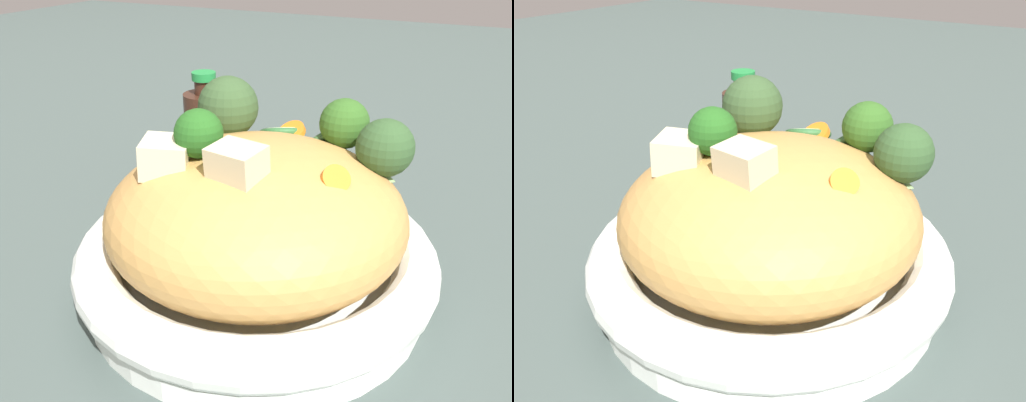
# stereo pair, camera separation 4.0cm
# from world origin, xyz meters

# --- Properties ---
(ground_plane) EXTENTS (3.00, 3.00, 0.00)m
(ground_plane) POSITION_xyz_m (0.00, 0.00, 0.00)
(ground_plane) COLOR #3F4C49
(serving_bowl) EXTENTS (0.28, 0.28, 0.05)m
(serving_bowl) POSITION_xyz_m (0.00, 0.00, 0.03)
(serving_bowl) COLOR white
(serving_bowl) RESTS_ON ground_plane
(noodle_heap) EXTENTS (0.23, 0.23, 0.11)m
(noodle_heap) POSITION_xyz_m (0.00, -0.00, 0.07)
(noodle_heap) COLOR #BD8A47
(noodle_heap) RESTS_ON serving_bowl
(broccoli_florets) EXTENTS (0.16, 0.20, 0.07)m
(broccoli_florets) POSITION_xyz_m (-0.05, 0.00, 0.13)
(broccoli_florets) COLOR #8DB777
(broccoli_florets) RESTS_ON serving_bowl
(carrot_coins) EXTENTS (0.14, 0.10, 0.04)m
(carrot_coins) POSITION_xyz_m (-0.02, 0.01, 0.12)
(carrot_coins) COLOR orange
(carrot_coins) RESTS_ON serving_bowl
(zucchini_slices) EXTENTS (0.06, 0.09, 0.04)m
(zucchini_slices) POSITION_xyz_m (-0.09, 0.00, 0.10)
(zucchini_slices) COLOR beige
(zucchini_slices) RESTS_ON serving_bowl
(chicken_chunks) EXTENTS (0.05, 0.10, 0.03)m
(chicken_chunks) POSITION_xyz_m (0.04, -0.03, 0.12)
(chicken_chunks) COLOR beige
(chicken_chunks) RESTS_ON serving_bowl
(soy_sauce_bottle) EXTENTS (0.05, 0.05, 0.12)m
(soy_sauce_bottle) POSITION_xyz_m (-0.20, -0.17, 0.05)
(soy_sauce_bottle) COLOR #381E14
(soy_sauce_bottle) RESTS_ON ground_plane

